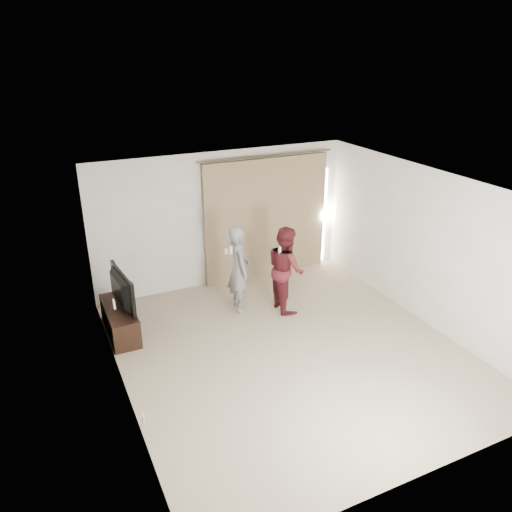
# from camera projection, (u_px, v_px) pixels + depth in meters

# --- Properties ---
(floor) EXTENTS (5.50, 5.50, 0.00)m
(floor) POSITION_uv_depth(u_px,v_px,m) (290.00, 350.00, 7.73)
(floor) COLOR tan
(floor) RESTS_ON ground
(wall_back) EXTENTS (5.00, 0.04, 2.60)m
(wall_back) POSITION_uv_depth(u_px,v_px,m) (222.00, 219.00, 9.50)
(wall_back) COLOR beige
(wall_back) RESTS_ON ground
(wall_left) EXTENTS (0.04, 5.50, 2.60)m
(wall_left) POSITION_uv_depth(u_px,v_px,m) (118.00, 311.00, 6.24)
(wall_left) COLOR beige
(wall_left) RESTS_ON ground
(ceiling) EXTENTS (5.00, 5.50, 0.01)m
(ceiling) POSITION_uv_depth(u_px,v_px,m) (295.00, 187.00, 6.70)
(ceiling) COLOR white
(ceiling) RESTS_ON wall_back
(curtain) EXTENTS (2.80, 0.11, 2.46)m
(curtain) POSITION_uv_depth(u_px,v_px,m) (267.00, 218.00, 9.84)
(curtain) COLOR #95825B
(curtain) RESTS_ON ground
(tv_console) EXTENTS (0.42, 1.23, 0.47)m
(tv_console) POSITION_uv_depth(u_px,v_px,m) (120.00, 320.00, 8.11)
(tv_console) COLOR black
(tv_console) RESTS_ON ground
(tv) EXTENTS (0.25, 1.08, 0.61)m
(tv) POSITION_uv_depth(u_px,v_px,m) (116.00, 291.00, 7.90)
(tv) COLOR black
(tv) RESTS_ON tv_console
(scratching_post) EXTENTS (0.36, 0.36, 0.48)m
(scratching_post) POSITION_uv_depth(u_px,v_px,m) (125.00, 308.00, 8.58)
(scratching_post) COLOR tan
(scratching_post) RESTS_ON ground
(person_man) EXTENTS (0.45, 0.62, 1.58)m
(person_man) POSITION_uv_depth(u_px,v_px,m) (239.00, 269.00, 8.63)
(person_man) COLOR gray
(person_man) RESTS_ON ground
(person_woman) EXTENTS (0.62, 0.78, 1.53)m
(person_woman) POSITION_uv_depth(u_px,v_px,m) (286.00, 269.00, 8.70)
(person_woman) COLOR #561920
(person_woman) RESTS_ON ground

